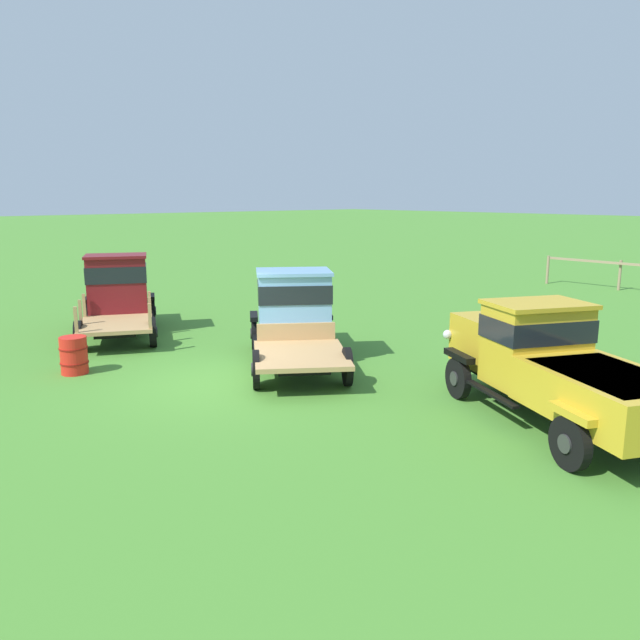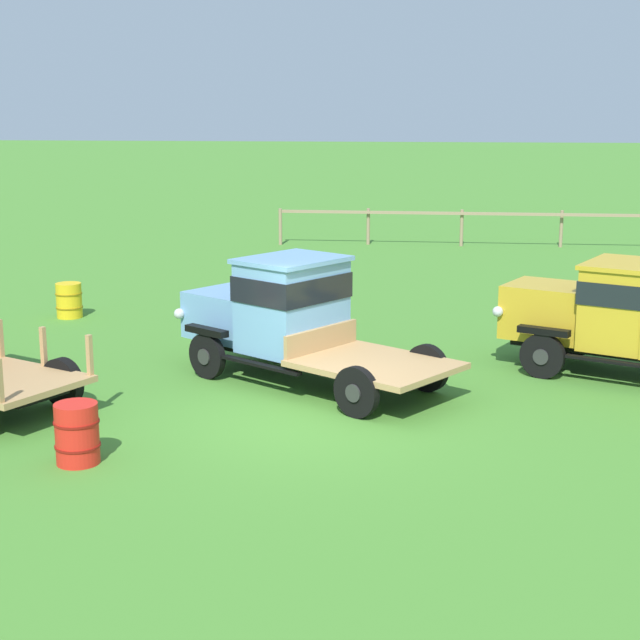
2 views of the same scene
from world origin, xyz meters
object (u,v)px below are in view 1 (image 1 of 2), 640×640
at_px(oil_drum_beside_row, 74,355).
at_px(oil_drum_near_fence, 292,296).
at_px(vintage_truck_midrow_center, 550,363).
at_px(vintage_truck_foreground_near, 118,293).
at_px(vintage_truck_second_in_line, 293,312).

bearing_deg(oil_drum_beside_row, oil_drum_near_fence, 111.34).
distance_m(vintage_truck_midrow_center, oil_drum_beside_row, 10.13).
height_order(vintage_truck_foreground_near, vintage_truck_second_in_line, vintage_truck_foreground_near).
bearing_deg(vintage_truck_midrow_center, oil_drum_beside_row, -148.32).
xyz_separation_m(vintage_truck_midrow_center, oil_drum_beside_row, (-8.60, -5.31, -0.64)).
relative_size(vintage_truck_midrow_center, oil_drum_beside_row, 6.61).
xyz_separation_m(oil_drum_beside_row, oil_drum_near_fence, (-3.56, 9.12, -0.02)).
bearing_deg(vintage_truck_second_in_line, oil_drum_beside_row, -115.31).
bearing_deg(vintage_truck_midrow_center, vintage_truck_second_in_line, -173.87).
distance_m(oil_drum_beside_row, oil_drum_near_fence, 9.79).
xyz_separation_m(vintage_truck_midrow_center, oil_drum_near_fence, (-12.16, 3.81, -0.66)).
relative_size(vintage_truck_foreground_near, oil_drum_beside_row, 6.25).
distance_m(vintage_truck_second_in_line, oil_drum_near_fence, 7.34).
distance_m(vintage_truck_foreground_near, oil_drum_beside_row, 4.54).
bearing_deg(vintage_truck_second_in_line, oil_drum_near_fence, 141.94).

